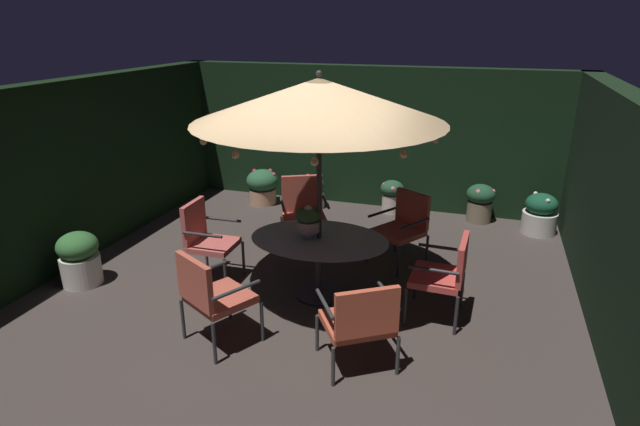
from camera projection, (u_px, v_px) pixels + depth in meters
ground_plane at (297, 302)px, 6.13m from camera, size 6.93×7.83×0.02m
hedge_backdrop_rear at (370, 137)px, 9.08m from camera, size 6.93×0.30×2.40m
hedge_backdrop_left at (51, 179)px, 6.66m from camera, size 0.30×7.83×2.40m
hedge_backdrop_right at (635, 242)px, 4.77m from camera, size 0.30×7.83×2.40m
patio_dining_table at (319, 249)px, 6.06m from camera, size 1.62×1.20×0.75m
patio_umbrella at (319, 101)px, 5.47m from camera, size 2.73×2.73×2.62m
centerpiece_planter at (308, 219)px, 5.96m from camera, size 0.29×0.29×0.39m
patio_chair_north at (206, 236)px, 6.45m from camera, size 0.58×0.58×1.03m
patio_chair_northeast at (211, 293)px, 5.13m from camera, size 0.83×0.82×1.00m
patio_chair_east at (360, 320)px, 4.77m from camera, size 0.86×0.84×0.92m
patio_chair_southeast at (446, 271)px, 5.61m from camera, size 0.60×0.66×0.96m
patio_chair_south at (403, 224)px, 6.96m from camera, size 0.82×0.82×0.96m
patio_chair_southwest at (303, 209)px, 7.43m from camera, size 0.82×0.78×1.03m
potted_plant_left_near at (262, 185)px, 9.31m from camera, size 0.56×0.56×0.62m
potted_plant_right_near at (392, 195)px, 8.88m from camera, size 0.39×0.39×0.56m
potted_plant_back_right at (480, 201)px, 8.47m from camera, size 0.46×0.46×0.62m
potted_plant_back_left at (540, 214)px, 8.01m from camera, size 0.52×0.52×0.63m
potted_plant_front_corner at (79, 258)px, 6.43m from camera, size 0.49×0.49×0.68m
potted_plant_right_far at (311, 192)px, 9.14m from camera, size 0.47×0.47×0.57m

